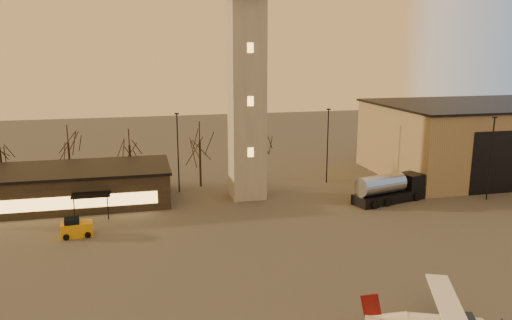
# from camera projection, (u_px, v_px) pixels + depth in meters

# --- Properties ---
(control_tower) EXTENTS (6.80, 6.80, 32.60)m
(control_tower) POSITION_uv_depth(u_px,v_px,m) (247.00, 62.00, 58.22)
(control_tower) COLOR gray
(control_tower) RESTS_ON ground
(hangar) EXTENTS (30.60, 20.60, 10.30)m
(hangar) POSITION_uv_depth(u_px,v_px,m) (482.00, 138.00, 72.59)
(hangar) COLOR #8F7E5D
(hangar) RESTS_ON ground
(terminal) EXTENTS (25.40, 12.20, 4.30)m
(terminal) POSITION_uv_depth(u_px,v_px,m) (60.00, 187.00, 58.19)
(terminal) COLOR black
(terminal) RESTS_ON ground
(light_poles) EXTENTS (58.50, 12.25, 10.14)m
(light_poles) POSITION_uv_depth(u_px,v_px,m) (249.00, 152.00, 61.66)
(light_poles) COLOR black
(light_poles) RESTS_ON ground
(tree_row) EXTENTS (37.20, 9.20, 8.80)m
(tree_row) POSITION_uv_depth(u_px,v_px,m) (131.00, 141.00, 66.06)
(tree_row) COLOR black
(tree_row) RESTS_ON ground
(fuel_truck) EXTENTS (9.63, 4.89, 3.44)m
(fuel_truck) POSITION_uv_depth(u_px,v_px,m) (389.00, 191.00, 59.39)
(fuel_truck) COLOR black
(fuel_truck) RESTS_ON ground
(service_cart) EXTENTS (3.05, 2.07, 1.86)m
(service_cart) POSITION_uv_depth(u_px,v_px,m) (76.00, 229.00, 48.52)
(service_cart) COLOR orange
(service_cart) RESTS_ON ground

